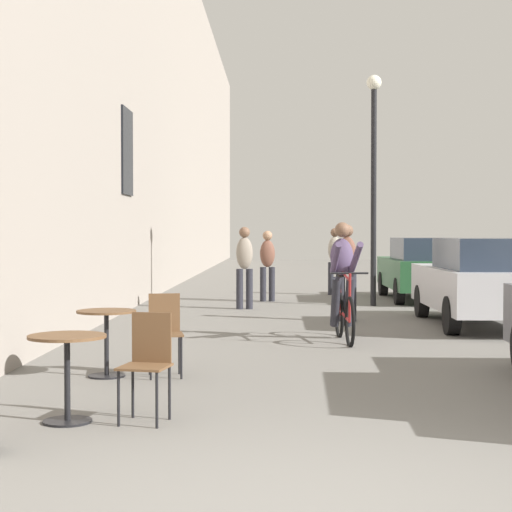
% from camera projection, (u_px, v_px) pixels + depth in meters
% --- Properties ---
extents(building_facade_left, '(0.54, 68.00, 10.71)m').
position_uv_depth(building_facade_left, '(131.00, 61.00, 18.52)').
color(building_facade_left, gray).
rests_on(building_facade_left, ground_plane).
extents(cafe_table_near, '(0.64, 0.64, 0.72)m').
position_uv_depth(cafe_table_near, '(67.00, 359.00, 6.87)').
color(cafe_table_near, black).
rests_on(cafe_table_near, ground_plane).
extents(cafe_chair_near_toward_street, '(0.44, 0.44, 0.89)m').
position_uv_depth(cafe_chair_near_toward_street, '(147.00, 359.00, 6.93)').
color(cafe_chair_near_toward_street, black).
rests_on(cafe_chair_near_toward_street, ground_plane).
extents(cafe_table_mid, '(0.64, 0.64, 0.72)m').
position_uv_depth(cafe_table_mid, '(106.00, 329.00, 9.06)').
color(cafe_table_mid, black).
rests_on(cafe_table_mid, ground_plane).
extents(cafe_chair_mid_toward_street, '(0.44, 0.44, 0.89)m').
position_uv_depth(cafe_chair_mid_toward_street, '(165.00, 328.00, 9.12)').
color(cafe_chair_mid_toward_street, black).
rests_on(cafe_chair_mid_toward_street, ground_plane).
extents(cyclist_on_bicycle, '(0.52, 1.76, 1.74)m').
position_uv_depth(cyclist_on_bicycle, '(343.00, 284.00, 12.14)').
color(cyclist_on_bicycle, black).
rests_on(cyclist_on_bicycle, ground_plane).
extents(pedestrian_near, '(0.38, 0.29, 1.70)m').
position_uv_depth(pedestrian_near, '(347.00, 267.00, 14.75)').
color(pedestrian_near, '#26262D').
rests_on(pedestrian_near, ground_plane).
extents(pedestrian_mid, '(0.36, 0.28, 1.68)m').
position_uv_depth(pedestrian_mid, '(245.00, 263.00, 17.11)').
color(pedestrian_mid, '#26262D').
rests_on(pedestrian_mid, ground_plane).
extents(pedestrian_far, '(0.36, 0.27, 1.60)m').
position_uv_depth(pedestrian_far, '(267.00, 262.00, 19.06)').
color(pedestrian_far, '#26262D').
rests_on(pedestrian_far, ground_plane).
extents(pedestrian_furthest, '(0.36, 0.27, 1.68)m').
position_uv_depth(pedestrian_furthest, '(335.00, 257.00, 21.06)').
color(pedestrian_furthest, '#26262D').
rests_on(pedestrian_furthest, ground_plane).
extents(street_lamp, '(0.32, 0.32, 4.90)m').
position_uv_depth(street_lamp, '(374.00, 160.00, 17.83)').
color(street_lamp, black).
rests_on(street_lamp, ground_plane).
extents(parked_car_second, '(1.76, 4.13, 1.47)m').
position_uv_depth(parked_car_second, '(484.00, 281.00, 13.97)').
color(parked_car_second, '#B7B7BC').
rests_on(parked_car_second, ground_plane).
extents(parked_car_third, '(1.73, 4.06, 1.44)m').
position_uv_depth(parked_car_third, '(425.00, 268.00, 19.37)').
color(parked_car_third, '#23512D').
rests_on(parked_car_third, ground_plane).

